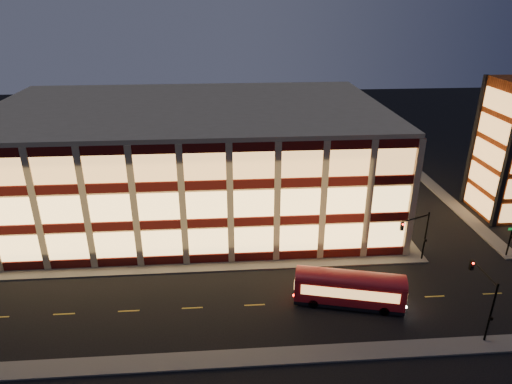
{
  "coord_description": "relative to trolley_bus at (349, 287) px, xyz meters",
  "views": [
    {
      "loc": [
        1.4,
        -42.01,
        27.67
      ],
      "look_at": [
        5.2,
        8.0,
        5.84
      ],
      "focal_mm": 32.0,
      "sensor_mm": 36.0,
      "label": 1
    }
  ],
  "objects": [
    {
      "name": "trolley_bus",
      "position": [
        0.0,
        0.0,
        0.0
      ],
      "size": [
        10.63,
        5.02,
        3.49
      ],
      "rotation": [
        0.0,
        0.0,
        -0.25
      ],
      "color": "#99080F",
      "rests_on": "ground"
    },
    {
      "name": "sidewalk_office_east",
      "position": [
        9.93,
        23.47,
        -1.86
      ],
      "size": [
        2.0,
        30.0,
        0.15
      ],
      "primitive_type": "cube",
      "color": "#514F4C",
      "rests_on": "ground"
    },
    {
      "name": "ground",
      "position": [
        -13.07,
        6.47,
        -1.94
      ],
      "size": [
        200.0,
        200.0,
        0.0
      ],
      "primitive_type": "plane",
      "color": "black",
      "rests_on": "ground"
    },
    {
      "name": "traffic_signal_far",
      "position": [
        9.14,
        6.71,
        2.18
      ],
      "size": [
        3.79,
        1.87,
        6.0
      ],
      "color": "black",
      "rests_on": "ground"
    },
    {
      "name": "traffic_signal_near",
      "position": [
        10.43,
        -4.56,
        2.19
      ],
      "size": [
        0.32,
        4.45,
        6.0
      ],
      "color": "black",
      "rests_on": "ground"
    },
    {
      "name": "sidewalk_office_south",
      "position": [
        -16.07,
        7.47,
        -1.86
      ],
      "size": [
        54.0,
        2.0,
        0.15
      ],
      "primitive_type": "cube",
      "color": "#514F4C",
      "rests_on": "ground"
    },
    {
      "name": "sidewalk_tower_west",
      "position": [
        20.93,
        23.47,
        -1.86
      ],
      "size": [
        2.0,
        30.0,
        0.15
      ],
      "primitive_type": "cube",
      "color": "#514F4C",
      "rests_on": "ground"
    },
    {
      "name": "office_building",
      "position": [
        -15.98,
        23.39,
        5.31
      ],
      "size": [
        50.45,
        30.45,
        14.5
      ],
      "color": "tan",
      "rests_on": "ground"
    },
    {
      "name": "sidewalk_near",
      "position": [
        -13.07,
        -6.53,
        -1.86
      ],
      "size": [
        100.0,
        2.0,
        0.15
      ],
      "primitive_type": "cube",
      "color": "#514F4C",
      "rests_on": "ground"
    }
  ]
}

